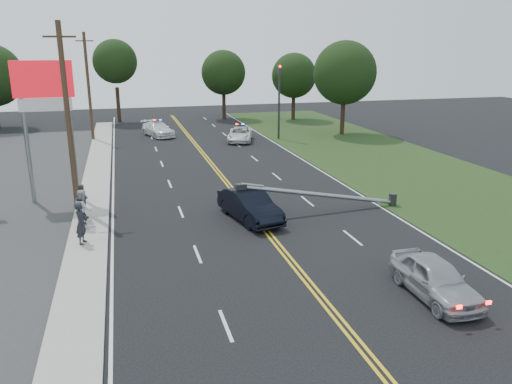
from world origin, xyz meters
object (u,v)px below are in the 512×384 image
object	(u,v)px
utility_pole_mid	(68,118)
bystander_d	(82,202)
utility_pole_far	(89,87)
emergency_a	(240,134)
bystander_b	(83,208)
pylon_sign	(45,98)
waiting_sedan	(435,278)
bystander_c	(83,209)
emergency_b	(158,129)
crashed_sedan	(250,205)
traffic_signal	(279,95)
bystander_a	(81,223)
fallen_streetlight	(329,195)

from	to	relation	value
utility_pole_mid	bystander_d	xyz separation A→B (m)	(0.47, -2.24, -4.03)
utility_pole_far	emergency_a	bearing A→B (deg)	-17.59
emergency_a	bystander_b	distance (m)	24.80
pylon_sign	waiting_sedan	xyz separation A→B (m)	(14.49, -16.03, -5.28)
bystander_c	bystander_d	bearing A→B (deg)	-3.91
pylon_sign	emergency_b	xyz separation A→B (m)	(7.52, 20.57, -5.29)
crashed_sedan	emergency_b	size ratio (longest dim) A/B	0.97
waiting_sedan	pylon_sign	bearing A→B (deg)	132.77
emergency_a	bystander_c	world-z (taller)	bystander_c
emergency_b	bystander_c	world-z (taller)	bystander_c
crashed_sedan	waiting_sedan	world-z (taller)	crashed_sedan
traffic_signal	utility_pole_mid	distance (m)	25.12
traffic_signal	utility_pole_mid	xyz separation A→B (m)	(-17.50, -18.00, 0.88)
crashed_sedan	bystander_d	xyz separation A→B (m)	(-8.38, 1.96, 0.27)
waiting_sedan	bystander_b	size ratio (longest dim) A/B	2.20
emergency_b	bystander_d	world-z (taller)	bystander_d
pylon_sign	bystander_c	xyz separation A→B (m)	(1.85, -4.96, -5.10)
crashed_sedan	bystander_a	size ratio (longest dim) A/B	2.45
traffic_signal	utility_pole_mid	bearing A→B (deg)	-134.20
pylon_sign	bystander_a	distance (m)	9.30
crashed_sedan	emergency_a	size ratio (longest dim) A/B	1.01
bystander_b	bystander_d	world-z (taller)	bystander_b
emergency_a	bystander_c	bearing A→B (deg)	-104.90
utility_pole_mid	emergency_b	xyz separation A→B (m)	(6.22, 22.57, -4.37)
bystander_a	bystander_c	world-z (taller)	bystander_a
utility_pole_far	utility_pole_mid	bearing A→B (deg)	-90.00
emergency_b	bystander_a	distance (m)	28.78
crashed_sedan	emergency_a	bearing A→B (deg)	65.17
traffic_signal	bystander_c	distance (m)	27.16
utility_pole_mid	emergency_a	xyz separation A→B (m)	(13.54, 17.71, -4.43)
utility_pole_mid	utility_pole_far	bearing A→B (deg)	90.00
pylon_sign	bystander_d	size ratio (longest dim) A/B	4.27
utility_pole_mid	emergency_b	size ratio (longest dim) A/B	2.04
fallen_streetlight	crashed_sedan	world-z (taller)	fallen_streetlight
fallen_streetlight	waiting_sedan	size ratio (longest dim) A/B	2.22
pylon_sign	fallen_streetlight	bearing A→B (deg)	-22.22
fallen_streetlight	utility_pole_far	distance (m)	29.54
fallen_streetlight	waiting_sedan	world-z (taller)	fallen_streetlight
crashed_sedan	waiting_sedan	size ratio (longest dim) A/B	1.13
crashed_sedan	bystander_c	world-z (taller)	bystander_c
bystander_b	bystander_c	xyz separation A→B (m)	(-0.03, 0.47, -0.18)
pylon_sign	traffic_signal	xyz separation A→B (m)	(18.80, 16.00, -1.79)
traffic_signal	bystander_b	distance (m)	27.48
utility_pole_far	waiting_sedan	xyz separation A→B (m)	(13.19, -36.03, -4.36)
pylon_sign	utility_pole_mid	distance (m)	2.55
pylon_sign	bystander_c	world-z (taller)	pylon_sign
utility_pole_far	emergency_a	distance (m)	14.88
emergency_a	bystander_d	size ratio (longest dim) A/B	2.51
utility_pole_far	bystander_a	bearing A→B (deg)	-88.70
bystander_b	utility_pole_far	bearing A→B (deg)	-6.18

